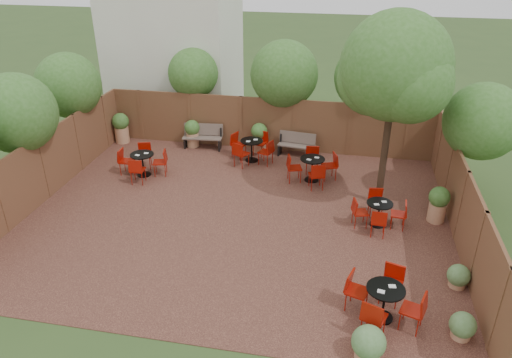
# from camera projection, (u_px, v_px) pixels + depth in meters

# --- Properties ---
(ground) EXTENTS (80.00, 80.00, 0.00)m
(ground) POSITION_uv_depth(u_px,v_px,m) (238.00, 216.00, 14.08)
(ground) COLOR #354F23
(ground) RESTS_ON ground
(courtyard_paving) EXTENTS (12.00, 10.00, 0.02)m
(courtyard_paving) POSITION_uv_depth(u_px,v_px,m) (238.00, 216.00, 14.08)
(courtyard_paving) COLOR #3A1E17
(courtyard_paving) RESTS_ON ground
(fence_back) EXTENTS (12.00, 0.08, 2.00)m
(fence_back) POSITION_uv_depth(u_px,v_px,m) (267.00, 124.00, 18.00)
(fence_back) COLOR brown
(fence_back) RESTS_ON ground
(fence_left) EXTENTS (0.08, 10.00, 2.00)m
(fence_left) POSITION_uv_depth(u_px,v_px,m) (44.00, 168.00, 14.65)
(fence_left) COLOR brown
(fence_left) RESTS_ON ground
(fence_right) EXTENTS (0.08, 10.00, 2.00)m
(fence_right) POSITION_uv_depth(u_px,v_px,m) (462.00, 206.00, 12.60)
(fence_right) COLOR brown
(fence_right) RESTS_ON ground
(neighbour_building) EXTENTS (5.00, 4.00, 8.00)m
(neighbour_building) POSITION_uv_depth(u_px,v_px,m) (173.00, 23.00, 20.03)
(neighbour_building) COLOR silver
(neighbour_building) RESTS_ON ground
(overhang_foliage) EXTENTS (15.54, 10.67, 2.47)m
(overhang_foliage) POSITION_uv_depth(u_px,v_px,m) (207.00, 95.00, 15.57)
(overhang_foliage) COLOR #346320
(overhang_foliage) RESTS_ON ground
(courtyard_tree) EXTENTS (3.02, 2.96, 5.64)m
(courtyard_tree) POSITION_uv_depth(u_px,v_px,m) (395.00, 73.00, 12.94)
(courtyard_tree) COLOR black
(courtyard_tree) RESTS_ON courtyard_paving
(park_bench_left) EXTENTS (1.52, 0.62, 0.92)m
(park_bench_left) POSITION_uv_depth(u_px,v_px,m) (203.00, 136.00, 18.31)
(park_bench_left) COLOR brown
(park_bench_left) RESTS_ON courtyard_paving
(park_bench_right) EXTENTS (1.41, 0.62, 0.84)m
(park_bench_right) POSITION_uv_depth(u_px,v_px,m) (297.00, 144.00, 17.72)
(park_bench_right) COLOR brown
(park_bench_right) RESTS_ON courtyard_paving
(bistro_tables) EXTENTS (9.30, 8.94, 0.91)m
(bistro_tables) POSITION_uv_depth(u_px,v_px,m) (280.00, 188.00, 14.60)
(bistro_tables) COLOR black
(bistro_tables) RESTS_ON courtyard_paving
(planters) EXTENTS (11.85, 4.49, 1.17)m
(planters) POSITION_uv_depth(u_px,v_px,m) (230.00, 144.00, 17.27)
(planters) COLOR tan
(planters) RESTS_ON courtyard_paving
(low_shrubs) EXTENTS (2.65, 3.15, 0.72)m
(low_shrubs) POSITION_uv_depth(u_px,v_px,m) (417.00, 321.00, 9.82)
(low_shrubs) COLOR tan
(low_shrubs) RESTS_ON courtyard_paving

